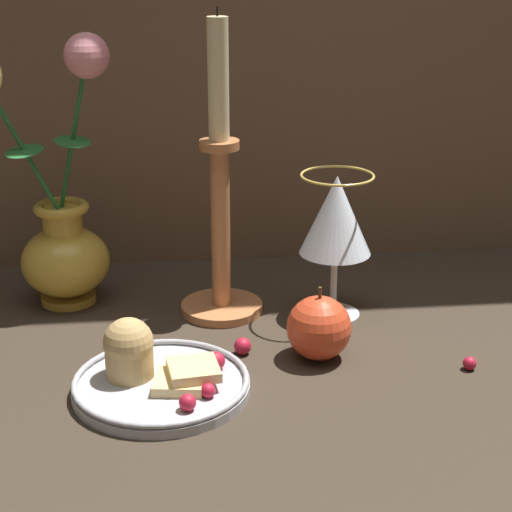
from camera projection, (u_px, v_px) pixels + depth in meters
ground_plane at (236, 359)px, 0.91m from camera, size 2.40×2.40×0.00m
vase at (57, 218)px, 1.01m from camera, size 0.17×0.11×0.32m
plate_with_pastries at (155, 374)px, 0.84m from camera, size 0.18×0.18×0.07m
wine_glass at (336, 220)px, 0.97m from camera, size 0.08×0.08×0.17m
candlestick at (220, 214)px, 0.98m from camera, size 0.10×0.10×0.35m
apple_beside_vase at (319, 328)px, 0.90m from camera, size 0.07×0.07×0.08m
berry_near_plate at (243, 346)px, 0.91m from camera, size 0.02×0.02×0.02m
berry_front_center at (470, 363)px, 0.88m from camera, size 0.01×0.01×0.01m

